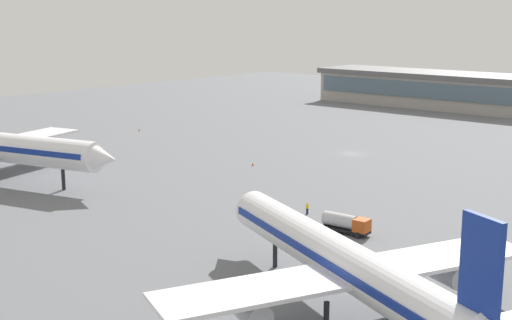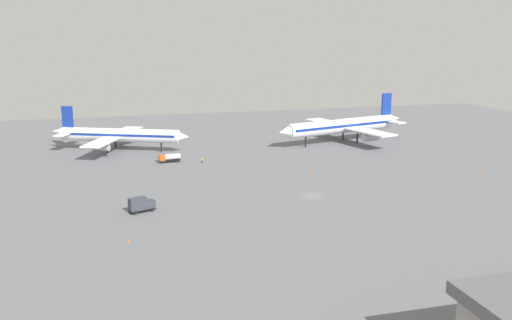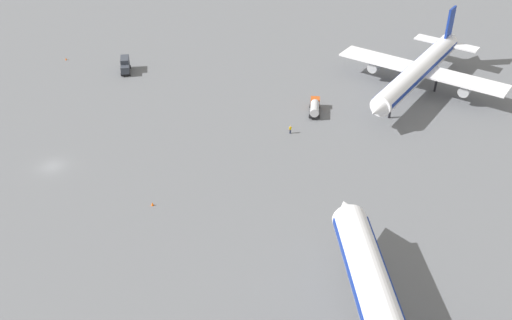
{
  "view_description": "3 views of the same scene",
  "coord_description": "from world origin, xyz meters",
  "px_view_note": "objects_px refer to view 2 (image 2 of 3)",
  "views": [
    {
      "loc": [
        -76.38,
        116.85,
        27.66
      ],
      "look_at": [
        -4.97,
        34.92,
        4.88
      ],
      "focal_mm": 49.22,
      "sensor_mm": 36.0,
      "label": 1
    },
    {
      "loc": [
        -46.64,
        -119.19,
        37.76
      ],
      "look_at": [
        -8.5,
        20.37,
        4.75
      ],
      "focal_mm": 39.47,
      "sensor_mm": 36.0,
      "label": 2
    },
    {
      "loc": [
        77.85,
        52.4,
        59.25
      ],
      "look_at": [
        -0.31,
        37.42,
        5.87
      ],
      "focal_mm": 40.77,
      "sensor_mm": 36.0,
      "label": 3
    }
  ],
  "objects_px": {
    "airplane_taxiing": "(118,135)",
    "safety_cone_mid_apron": "(311,171)",
    "airplane_at_gate": "(344,126)",
    "catering_truck": "(141,205)",
    "ground_crew_worker": "(202,160)",
    "safety_cone_near_gate": "(128,240)",
    "fuel_truck": "(170,158)",
    "safety_cone_far_side": "(482,170)"
  },
  "relations": [
    {
      "from": "airplane_taxiing",
      "to": "safety_cone_far_side",
      "type": "xyz_separation_m",
      "value": [
        96.24,
        -55.29,
        -4.88
      ]
    },
    {
      "from": "airplane_taxiing",
      "to": "safety_cone_mid_apron",
      "type": "xyz_separation_m",
      "value": [
        49.85,
        -43.83,
        -4.88
      ]
    },
    {
      "from": "fuel_truck",
      "to": "ground_crew_worker",
      "type": "xyz_separation_m",
      "value": [
        9.05,
        -3.83,
        -0.54
      ]
    },
    {
      "from": "airplane_at_gate",
      "to": "safety_cone_mid_apron",
      "type": "height_order",
      "value": "airplane_at_gate"
    },
    {
      "from": "airplane_at_gate",
      "to": "catering_truck",
      "type": "relative_size",
      "value": 8.82
    },
    {
      "from": "catering_truck",
      "to": "fuel_truck",
      "type": "height_order",
      "value": "catering_truck"
    },
    {
      "from": "catering_truck",
      "to": "safety_cone_far_side",
      "type": "bearing_deg",
      "value": -12.66
    },
    {
      "from": "ground_crew_worker",
      "to": "safety_cone_far_side",
      "type": "relative_size",
      "value": 2.78
    },
    {
      "from": "safety_cone_mid_apron",
      "to": "safety_cone_far_side",
      "type": "height_order",
      "value": "same"
    },
    {
      "from": "fuel_truck",
      "to": "safety_cone_mid_apron",
      "type": "bearing_deg",
      "value": 143.19
    },
    {
      "from": "fuel_truck",
      "to": "safety_cone_far_side",
      "type": "height_order",
      "value": "fuel_truck"
    },
    {
      "from": "fuel_truck",
      "to": "safety_cone_far_side",
      "type": "bearing_deg",
      "value": 152.99
    },
    {
      "from": "airplane_at_gate",
      "to": "safety_cone_mid_apron",
      "type": "relative_size",
      "value": 86.96
    },
    {
      "from": "airplane_at_gate",
      "to": "ground_crew_worker",
      "type": "bearing_deg",
      "value": 4.22
    },
    {
      "from": "airplane_at_gate",
      "to": "airplane_taxiing",
      "type": "relative_size",
      "value": 1.18
    },
    {
      "from": "fuel_truck",
      "to": "ground_crew_worker",
      "type": "relative_size",
      "value": 3.85
    },
    {
      "from": "airplane_taxiing",
      "to": "fuel_truck",
      "type": "relative_size",
      "value": 6.88
    },
    {
      "from": "catering_truck",
      "to": "ground_crew_worker",
      "type": "relative_size",
      "value": 3.54
    },
    {
      "from": "fuel_truck",
      "to": "safety_cone_far_side",
      "type": "relative_size",
      "value": 10.71
    },
    {
      "from": "catering_truck",
      "to": "safety_cone_mid_apron",
      "type": "height_order",
      "value": "catering_truck"
    },
    {
      "from": "catering_truck",
      "to": "airplane_taxiing",
      "type": "bearing_deg",
      "value": 72.22
    },
    {
      "from": "fuel_truck",
      "to": "safety_cone_mid_apron",
      "type": "height_order",
      "value": "fuel_truck"
    },
    {
      "from": "ground_crew_worker",
      "to": "safety_cone_near_gate",
      "type": "height_order",
      "value": "ground_crew_worker"
    },
    {
      "from": "safety_cone_near_gate",
      "to": "ground_crew_worker",
      "type": "bearing_deg",
      "value": 67.79
    },
    {
      "from": "ground_crew_worker",
      "to": "airplane_taxiing",
      "type": "bearing_deg",
      "value": 85.61
    },
    {
      "from": "airplane_at_gate",
      "to": "safety_cone_far_side",
      "type": "bearing_deg",
      "value": 97.02
    },
    {
      "from": "fuel_truck",
      "to": "safety_cone_far_side",
      "type": "distance_m",
      "value": 89.19
    },
    {
      "from": "airplane_taxiing",
      "to": "safety_cone_near_gate",
      "type": "distance_m",
      "value": 84.19
    },
    {
      "from": "fuel_truck",
      "to": "airplane_at_gate",
      "type": "bearing_deg",
      "value": -171.02
    },
    {
      "from": "safety_cone_mid_apron",
      "to": "airplane_taxiing",
      "type": "bearing_deg",
      "value": 138.68
    },
    {
      "from": "safety_cone_near_gate",
      "to": "airplane_taxiing",
      "type": "bearing_deg",
      "value": 89.17
    },
    {
      "from": "catering_truck",
      "to": "safety_cone_far_side",
      "type": "height_order",
      "value": "catering_truck"
    },
    {
      "from": "airplane_taxiing",
      "to": "safety_cone_far_side",
      "type": "bearing_deg",
      "value": -6.1
    },
    {
      "from": "airplane_taxiing",
      "to": "safety_cone_far_side",
      "type": "distance_m",
      "value": 111.1
    },
    {
      "from": "ground_crew_worker",
      "to": "safety_cone_near_gate",
      "type": "relative_size",
      "value": 2.78
    },
    {
      "from": "safety_cone_mid_apron",
      "to": "catering_truck",
      "type": "bearing_deg",
      "value": -153.95
    },
    {
      "from": "safety_cone_near_gate",
      "to": "fuel_truck",
      "type": "bearing_deg",
      "value": 76.51
    },
    {
      "from": "safety_cone_mid_apron",
      "to": "ground_crew_worker",
      "type": "bearing_deg",
      "value": 144.8
    },
    {
      "from": "catering_truck",
      "to": "safety_cone_near_gate",
      "type": "height_order",
      "value": "catering_truck"
    },
    {
      "from": "catering_truck",
      "to": "safety_cone_near_gate",
      "type": "xyz_separation_m",
      "value": [
        -3.58,
        -17.01,
        -1.4
      ]
    },
    {
      "from": "airplane_at_gate",
      "to": "airplane_taxiing",
      "type": "height_order",
      "value": "airplane_at_gate"
    },
    {
      "from": "catering_truck",
      "to": "safety_cone_mid_apron",
      "type": "distance_m",
      "value": 52.87
    }
  ]
}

